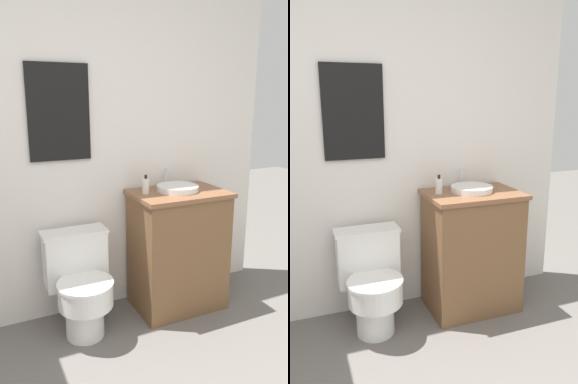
# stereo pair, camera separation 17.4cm
# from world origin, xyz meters

# --- Properties ---
(wall_back) EXTENTS (3.50, 0.07, 2.50)m
(wall_back) POSITION_xyz_m (0.00, 2.09, 1.25)
(wall_back) COLOR white
(wall_back) RESTS_ON ground_plane
(toilet) EXTENTS (0.43, 0.50, 0.67)m
(toilet) POSITION_xyz_m (0.18, 1.81, 0.34)
(toilet) COLOR white
(toilet) RESTS_ON ground_plane
(vanity) EXTENTS (0.66, 0.46, 0.88)m
(vanity) POSITION_xyz_m (0.91, 1.82, 0.44)
(vanity) COLOR brown
(vanity) RESTS_ON ground_plane
(sink) EXTENTS (0.29, 0.33, 0.13)m
(sink) POSITION_xyz_m (0.91, 1.84, 0.90)
(sink) COLOR white
(sink) RESTS_ON vanity
(soap_bottle) EXTENTS (0.05, 0.05, 0.13)m
(soap_bottle) POSITION_xyz_m (0.67, 1.86, 0.93)
(soap_bottle) COLOR silver
(soap_bottle) RESTS_ON vanity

